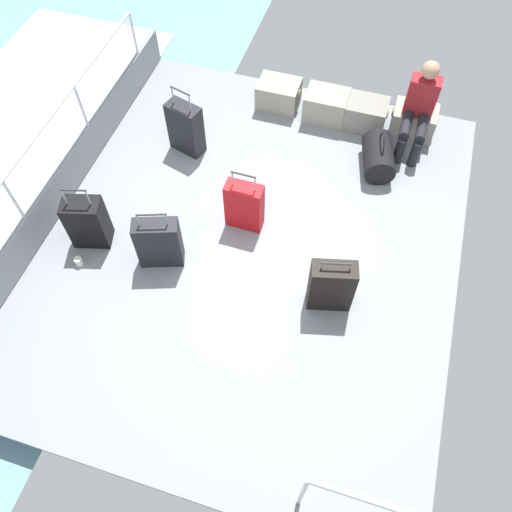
{
  "coord_description": "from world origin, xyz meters",
  "views": [
    {
      "loc": [
        1.0,
        -3.05,
        4.64
      ],
      "look_at": [
        0.17,
        -0.33,
        0.25
      ],
      "focal_mm": 36.59,
      "sensor_mm": 36.0,
      "label": 1
    }
  ],
  "objects": [
    {
      "name": "suitcase_3",
      "position": [
        0.97,
        -0.48,
        0.32
      ],
      "size": [
        0.46,
        0.3,
        0.72
      ],
      "color": "black",
      "rests_on": "ground_plane"
    },
    {
      "name": "cargo_crate_2",
      "position": [
        0.83,
        2.13,
        0.18
      ],
      "size": [
        0.55,
        0.4,
        0.36
      ],
      "color": "gray",
      "rests_on": "ground_plane"
    },
    {
      "name": "suitcase_1",
      "position": [
        -0.81,
        -0.5,
        0.31
      ],
      "size": [
        0.49,
        0.33,
        0.78
      ],
      "color": "black",
      "rests_on": "ground_plane"
    },
    {
      "name": "cargo_crate_1",
      "position": [
        0.33,
        2.12,
        0.19
      ],
      "size": [
        0.56,
        0.4,
        0.38
      ],
      "color": "gray",
      "rests_on": "ground_plane"
    },
    {
      "name": "paper_cup",
      "position": [
        -1.62,
        -0.81,
        0.05
      ],
      "size": [
        0.08,
        0.08,
        0.1
      ],
      "primitive_type": "cylinder",
      "color": "white",
      "rests_on": "ground_plane"
    },
    {
      "name": "railing_port",
      "position": [
        -2.17,
        0.0,
        0.78
      ],
      "size": [
        0.04,
        4.2,
        1.02
      ],
      "color": "silver",
      "rests_on": "ground_plane"
    },
    {
      "name": "ground_plane",
      "position": [
        0.0,
        0.0,
        -0.03
      ],
      "size": [
        4.4,
        5.2,
        0.06
      ],
      "primitive_type": "cube",
      "color": "gray"
    },
    {
      "name": "suitcase_0",
      "position": [
        -0.13,
        0.21,
        0.3
      ],
      "size": [
        0.4,
        0.2,
        0.8
      ],
      "color": "red",
      "rests_on": "ground_plane"
    },
    {
      "name": "cargo_crate_3",
      "position": [
        1.42,
        2.18,
        0.18
      ],
      "size": [
        0.56,
        0.39,
        0.35
      ],
      "color": "#9E9989",
      "rests_on": "ground_plane"
    },
    {
      "name": "cargo_crate_0",
      "position": [
        -0.3,
        2.16,
        0.18
      ],
      "size": [
        0.56,
        0.4,
        0.35
      ],
      "color": "gray",
      "rests_on": "ground_plane"
    },
    {
      "name": "suitcase_4",
      "position": [
        -1.62,
        -0.48,
        0.31
      ],
      "size": [
        0.44,
        0.35,
        0.82
      ],
      "color": "black",
      "rests_on": "ground_plane"
    },
    {
      "name": "passenger_seated",
      "position": [
        1.42,
        2.01,
        0.54
      ],
      "size": [
        0.34,
        0.66,
        1.05
      ],
      "color": "maroon",
      "rests_on": "ground_plane"
    },
    {
      "name": "gunwale_port",
      "position": [
        -2.17,
        0.0,
        0.23
      ],
      "size": [
        0.06,
        5.2,
        0.45
      ],
      "primitive_type": "cube",
      "color": "gray",
      "rests_on": "ground_plane"
    },
    {
      "name": "stair_rail_starboard",
      "position": [
        1.6,
        -2.35,
        0.65
      ],
      "size": [
        0.94,
        0.04,
        0.97
      ],
      "color": "silver",
      "rests_on": "ground_plane"
    },
    {
      "name": "suitcase_2",
      "position": [
        -1.14,
        1.1,
        0.33
      ],
      "size": [
        0.45,
        0.32,
        0.87
      ],
      "color": "black",
      "rests_on": "ground_plane"
    },
    {
      "name": "duffel_bag",
      "position": [
        1.11,
        1.46,
        0.18
      ],
      "size": [
        0.48,
        0.64,
        0.51
      ],
      "color": "black",
      "rests_on": "ground_plane"
    }
  ]
}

